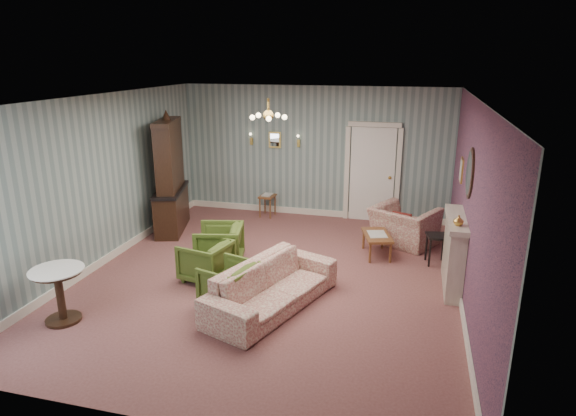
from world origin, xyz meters
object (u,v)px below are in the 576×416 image
(olive_chair_b, at_px, (206,259))
(olive_chair_a, at_px, (230,282))
(fireplace, at_px, (454,253))
(sofa_chintz, at_px, (272,279))
(pedestal_table, at_px, (60,295))
(wingback_chair, at_px, (404,220))
(coffee_table, at_px, (377,245))
(olive_chair_c, at_px, (219,243))
(dresser, at_px, (169,173))
(side_table_black, at_px, (436,249))

(olive_chair_b, bearing_deg, olive_chair_a, 55.35)
(olive_chair_b, xyz_separation_m, fireplace, (3.85, 0.71, 0.22))
(sofa_chintz, height_order, pedestal_table, sofa_chintz)
(wingback_chair, distance_m, coffee_table, 0.90)
(fireplace, bearing_deg, pedestal_table, -154.96)
(olive_chair_b, xyz_separation_m, pedestal_table, (-1.38, -1.73, 0.03))
(olive_chair_c, bearing_deg, olive_chair_b, -10.47)
(dresser, height_order, fireplace, dresser)
(olive_chair_c, relative_size, fireplace, 0.57)
(olive_chair_a, distance_m, coffee_table, 3.11)
(olive_chair_b, relative_size, sofa_chintz, 0.32)
(pedestal_table, bearing_deg, olive_chair_c, 59.94)
(dresser, bearing_deg, side_table_black, -21.39)
(fireplace, bearing_deg, coffee_table, 141.02)
(olive_chair_a, height_order, pedestal_table, pedestal_table)
(fireplace, distance_m, pedestal_table, 5.77)
(side_table_black, bearing_deg, olive_chair_a, -141.78)
(olive_chair_a, relative_size, dresser, 0.30)
(olive_chair_b, height_order, side_table_black, olive_chair_b)
(olive_chair_c, bearing_deg, dresser, -144.17)
(side_table_black, distance_m, pedestal_table, 6.02)
(side_table_black, bearing_deg, dresser, 174.79)
(dresser, xyz_separation_m, side_table_black, (5.30, -0.48, -0.95))
(sofa_chintz, bearing_deg, wingback_chair, -9.51)
(fireplace, xyz_separation_m, pedestal_table, (-5.23, -2.44, -0.19))
(olive_chair_a, relative_size, olive_chair_b, 1.01)
(dresser, distance_m, fireplace, 5.71)
(olive_chair_a, bearing_deg, olive_chair_b, -119.97)
(olive_chair_b, bearing_deg, side_table_black, 125.52)
(olive_chair_c, height_order, coffee_table, olive_chair_c)
(olive_chair_b, relative_size, coffee_table, 0.90)
(olive_chair_b, distance_m, fireplace, 3.92)
(pedestal_table, bearing_deg, side_table_black, 33.49)
(olive_chair_a, xyz_separation_m, wingback_chair, (2.36, 3.18, 0.13))
(olive_chair_b, height_order, olive_chair_c, olive_chair_c)
(dresser, xyz_separation_m, pedestal_table, (0.28, -3.80, -0.83))
(fireplace, bearing_deg, olive_chair_a, -155.44)
(coffee_table, bearing_deg, olive_chair_c, -157.08)
(olive_chair_c, distance_m, side_table_black, 3.79)
(pedestal_table, bearing_deg, dresser, 94.23)
(olive_chair_b, relative_size, dresser, 0.30)
(olive_chair_b, xyz_separation_m, dresser, (-1.66, 2.07, 0.86))
(dresser, height_order, pedestal_table, dresser)
(coffee_table, relative_size, side_table_black, 1.50)
(fireplace, bearing_deg, side_table_black, 103.45)
(olive_chair_c, relative_size, dresser, 0.32)
(fireplace, relative_size, coffee_table, 1.73)
(olive_chair_b, bearing_deg, fireplace, 112.40)
(dresser, height_order, coffee_table, dresser)
(sofa_chintz, xyz_separation_m, pedestal_table, (-2.68, -1.12, -0.05))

